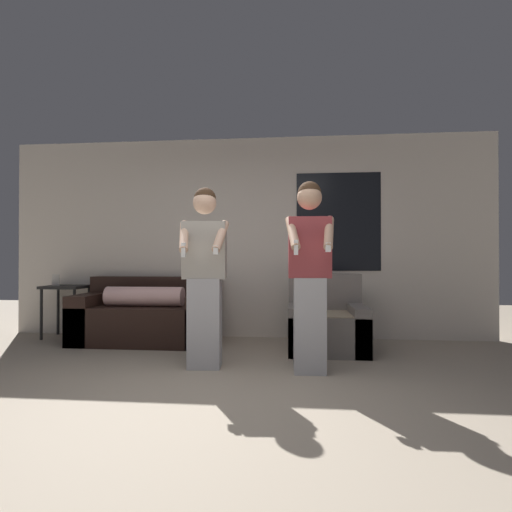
# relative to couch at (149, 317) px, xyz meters

# --- Properties ---
(ground_plane) EXTENTS (14.00, 14.00, 0.00)m
(ground_plane) POSITION_rel_couch_xyz_m (1.18, -2.26, -0.32)
(ground_plane) COLOR tan
(wall_back) EXTENTS (6.55, 0.07, 2.70)m
(wall_back) POSITION_rel_couch_xyz_m (1.20, 0.48, 1.04)
(wall_back) COLOR silver
(wall_back) RESTS_ON ground_plane
(couch) EXTENTS (1.75, 0.85, 0.82)m
(couch) POSITION_rel_couch_xyz_m (0.00, 0.00, 0.00)
(couch) COLOR black
(couch) RESTS_ON ground_plane
(armchair) EXTENTS (0.87, 0.85, 0.87)m
(armchair) POSITION_rel_couch_xyz_m (2.22, -0.24, -0.02)
(armchair) COLOR slate
(armchair) RESTS_ON ground_plane
(side_table) EXTENTS (0.53, 0.45, 0.85)m
(side_table) POSITION_rel_couch_xyz_m (-1.22, 0.19, 0.27)
(side_table) COLOR black
(side_table) RESTS_ON ground_plane
(person_left) EXTENTS (0.48, 0.48, 1.75)m
(person_left) POSITION_rel_couch_xyz_m (0.98, -1.12, 0.58)
(person_left) COLOR #B2B2B7
(person_left) RESTS_ON ground_plane
(person_right) EXTENTS (0.46, 0.47, 1.78)m
(person_right) POSITION_rel_couch_xyz_m (1.99, -1.19, 0.61)
(person_right) COLOR #B2B2B7
(person_right) RESTS_ON ground_plane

